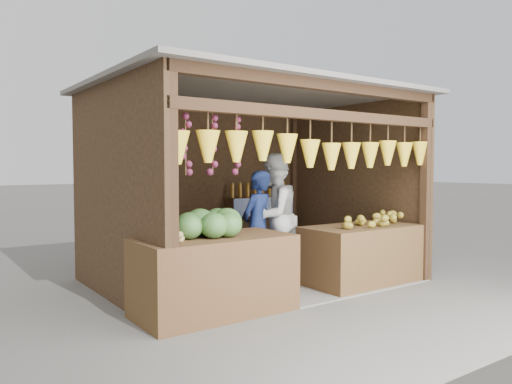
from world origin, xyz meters
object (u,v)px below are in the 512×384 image
counter_left (215,275)px  woman_standing (273,216)px  counter_right (362,255)px  vendor_seated (139,233)px  man_standing (257,227)px

counter_left → woman_standing: size_ratio=0.96×
counter_left → counter_right: size_ratio=1.03×
woman_standing → vendor_seated: bearing=-25.6°
man_standing → counter_left: bearing=14.3°
man_standing → vendor_seated: bearing=-31.2°
counter_right → man_standing: size_ratio=1.07×
man_standing → vendor_seated: 1.60m
woman_standing → counter_right: bearing=110.7°
counter_left → man_standing: (1.18, 0.85, 0.35)m
counter_left → man_standing: 1.50m
woman_standing → vendor_seated: woman_standing is taller
counter_left → vendor_seated: vendor_seated is taller
counter_left → vendor_seated: size_ratio=1.64×
man_standing → woman_standing: 0.40m
counter_right → vendor_seated: size_ratio=1.59×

